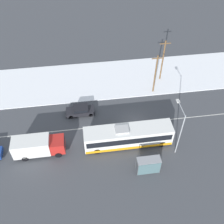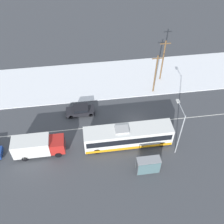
% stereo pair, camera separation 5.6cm
% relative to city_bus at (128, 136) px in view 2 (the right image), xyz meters
% --- Properties ---
extents(ground_plane, '(120.00, 120.00, 0.00)m').
position_rel_city_bus_xyz_m(ground_plane, '(1.74, 3.56, -1.56)').
color(ground_plane, '#424449').
extents(snow_lot, '(80.00, 10.58, 0.12)m').
position_rel_city_bus_xyz_m(snow_lot, '(1.74, 14.54, -1.50)').
color(snow_lot, white).
rests_on(snow_lot, ground_plane).
extents(lane_marking_center, '(60.00, 0.12, 0.00)m').
position_rel_city_bus_xyz_m(lane_marking_center, '(1.74, 3.56, -1.56)').
color(lane_marking_center, silver).
rests_on(lane_marking_center, ground_plane).
extents(city_bus, '(11.95, 2.57, 3.19)m').
position_rel_city_bus_xyz_m(city_bus, '(0.00, 0.00, 0.00)').
color(city_bus, white).
rests_on(city_bus, ground_plane).
extents(box_truck, '(6.71, 2.30, 2.81)m').
position_rel_city_bus_xyz_m(box_truck, '(-12.08, 0.02, 0.01)').
color(box_truck, silver).
rests_on(box_truck, ground_plane).
extents(sedan_car, '(4.32, 1.80, 1.43)m').
position_rel_city_bus_xyz_m(sedan_car, '(-6.16, 6.66, -0.78)').
color(sedan_car, black).
rests_on(sedan_car, ground_plane).
extents(pedestrian_at_stop, '(0.61, 0.27, 1.69)m').
position_rel_city_bus_xyz_m(pedestrian_at_stop, '(0.87, -3.69, -0.52)').
color(pedestrian_at_stop, '#23232D').
rests_on(pedestrian_at_stop, ground_plane).
extents(bus_shelter, '(2.93, 1.20, 2.40)m').
position_rel_city_bus_xyz_m(bus_shelter, '(1.72, -4.95, 0.12)').
color(bus_shelter, gray).
rests_on(bus_shelter, ground_plane).
extents(streetlamp, '(0.36, 3.11, 7.22)m').
position_rel_city_bus_xyz_m(streetlamp, '(6.11, -1.78, 3.08)').
color(streetlamp, '#9EA3A8').
rests_on(streetlamp, ground_plane).
extents(utility_pole_roadside, '(1.80, 0.24, 7.15)m').
position_rel_city_bus_xyz_m(utility_pole_roadside, '(6.19, 10.21, 2.20)').
color(utility_pole_roadside, brown).
rests_on(utility_pole_roadside, ground_plane).
extents(utility_pole_snowlot, '(1.80, 0.24, 7.67)m').
position_rel_city_bus_xyz_m(utility_pole_snowlot, '(8.22, 13.31, 2.46)').
color(utility_pole_snowlot, brown).
rests_on(utility_pole_snowlot, ground_plane).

